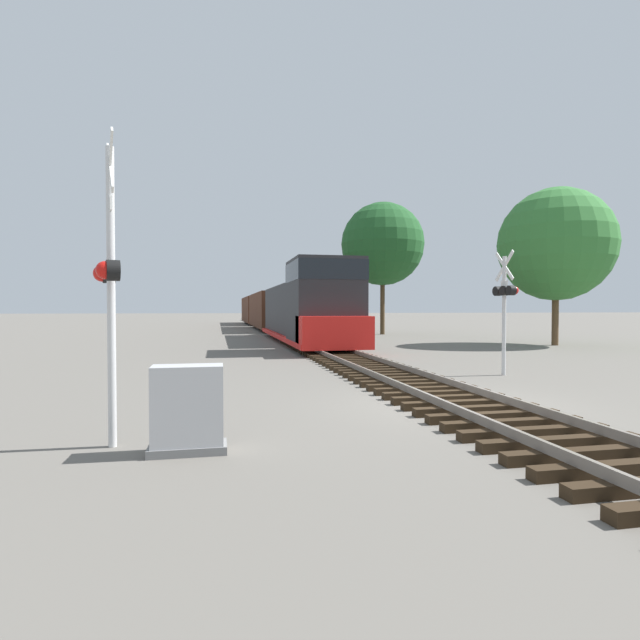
{
  "coord_description": "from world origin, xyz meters",
  "views": [
    {
      "loc": [
        -4.95,
        -9.75,
        2.07
      ],
      "look_at": [
        -1.73,
        5.84,
        1.69
      ],
      "focal_mm": 28.0,
      "sensor_mm": 36.0,
      "label": 1
    }
  ],
  "objects_px": {
    "crossing_signal_near": "(109,277)",
    "crossing_signal_far": "(505,297)",
    "tree_far_right": "(556,245)",
    "freight_train": "(272,310)",
    "relay_cabinet": "(188,410)",
    "tree_mid_background": "(383,244)"
  },
  "relations": [
    {
      "from": "freight_train",
      "to": "relay_cabinet",
      "type": "bearing_deg",
      "value": -98.0
    },
    {
      "from": "freight_train",
      "to": "tree_far_right",
      "type": "height_order",
      "value": "tree_far_right"
    },
    {
      "from": "relay_cabinet",
      "to": "tree_mid_background",
      "type": "relative_size",
      "value": 0.12
    },
    {
      "from": "crossing_signal_near",
      "to": "crossing_signal_far",
      "type": "distance_m",
      "value": 11.87
    },
    {
      "from": "crossing_signal_near",
      "to": "relay_cabinet",
      "type": "distance_m",
      "value": 2.29
    },
    {
      "from": "crossing_signal_near",
      "to": "tree_far_right",
      "type": "distance_m",
      "value": 26.21
    },
    {
      "from": "tree_far_right",
      "to": "tree_mid_background",
      "type": "distance_m",
      "value": 14.24
    },
    {
      "from": "crossing_signal_near",
      "to": "relay_cabinet",
      "type": "xyz_separation_m",
      "value": [
        1.14,
        -0.54,
        -1.92
      ]
    },
    {
      "from": "crossing_signal_near",
      "to": "crossing_signal_far",
      "type": "bearing_deg",
      "value": 104.97
    },
    {
      "from": "relay_cabinet",
      "to": "tree_mid_background",
      "type": "xyz_separation_m",
      "value": [
        13.19,
        30.17,
        6.49
      ]
    },
    {
      "from": "crossing_signal_far",
      "to": "tree_mid_background",
      "type": "distance_m",
      "value": 24.43
    },
    {
      "from": "tree_far_right",
      "to": "tree_mid_background",
      "type": "xyz_separation_m",
      "value": [
        -5.67,
        12.97,
        1.5
      ]
    },
    {
      "from": "crossing_signal_far",
      "to": "relay_cabinet",
      "type": "relative_size",
      "value": 3.05
    },
    {
      "from": "crossing_signal_near",
      "to": "tree_mid_background",
      "type": "xyz_separation_m",
      "value": [
        14.33,
        29.63,
        4.57
      ]
    },
    {
      "from": "freight_train",
      "to": "relay_cabinet",
      "type": "height_order",
      "value": "freight_train"
    },
    {
      "from": "tree_far_right",
      "to": "tree_mid_background",
      "type": "height_order",
      "value": "tree_mid_background"
    },
    {
      "from": "tree_far_right",
      "to": "freight_train",
      "type": "bearing_deg",
      "value": 122.74
    },
    {
      "from": "crossing_signal_near",
      "to": "tree_mid_background",
      "type": "distance_m",
      "value": 33.23
    },
    {
      "from": "crossing_signal_far",
      "to": "tree_far_right",
      "type": "xyz_separation_m",
      "value": [
        9.77,
        10.65,
        3.21
      ]
    },
    {
      "from": "crossing_signal_far",
      "to": "crossing_signal_near",
      "type": "bearing_deg",
      "value": 117.89
    },
    {
      "from": "crossing_signal_near",
      "to": "tree_mid_background",
      "type": "height_order",
      "value": "tree_mid_background"
    },
    {
      "from": "relay_cabinet",
      "to": "tree_mid_background",
      "type": "bearing_deg",
      "value": 66.38
    }
  ]
}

